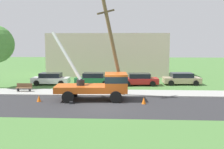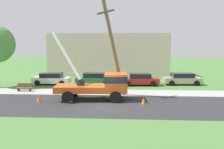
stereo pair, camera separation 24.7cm
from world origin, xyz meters
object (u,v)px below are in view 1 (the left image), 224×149
(parked_sedan_green, at_px, (94,79))
(parked_sedan_tan, at_px, (182,79))
(utility_truck, at_px, (101,84))
(parked_sedan_red, at_px, (139,79))
(traffic_cone_behind, at_px, (39,98))
(park_bench, at_px, (24,88))
(leaning_utility_pole, at_px, (113,48))
(traffic_cone_ahead, at_px, (144,101))
(parked_sedan_white, at_px, (51,79))

(parked_sedan_green, bearing_deg, parked_sedan_tan, 3.02)
(utility_truck, relative_size, parked_sedan_red, 1.53)
(utility_truck, relative_size, traffic_cone_behind, 12.34)
(parked_sedan_green, relative_size, park_bench, 2.77)
(leaning_utility_pole, distance_m, traffic_cone_ahead, 5.62)
(traffic_cone_ahead, height_order, park_bench, park_bench)
(parked_sedan_green, height_order, park_bench, parked_sedan_green)
(traffic_cone_ahead, distance_m, parked_sedan_red, 9.53)
(parked_sedan_white, bearing_deg, parked_sedan_green, 4.15)
(traffic_cone_behind, bearing_deg, parked_sedan_red, 45.69)
(leaning_utility_pole, bearing_deg, traffic_cone_behind, -160.13)
(traffic_cone_ahead, xyz_separation_m, park_bench, (-11.81, 4.51, 0.18))
(traffic_cone_behind, distance_m, parked_sedan_white, 9.22)
(leaning_utility_pole, distance_m, traffic_cone_behind, 7.87)
(parked_sedan_red, bearing_deg, traffic_cone_behind, -134.31)
(parked_sedan_tan, xyz_separation_m, park_bench, (-17.00, -5.84, -0.25))
(parked_sedan_white, height_order, parked_sedan_green, same)
(parked_sedan_white, xyz_separation_m, park_bench, (-1.31, -4.91, -0.25))
(parked_sedan_green, relative_size, parked_sedan_tan, 0.99)
(leaning_utility_pole, xyz_separation_m, traffic_cone_behind, (-6.24, -2.26, -4.23))
(parked_sedan_tan, bearing_deg, parked_sedan_red, -170.78)
(parked_sedan_white, relative_size, parked_sedan_red, 0.98)
(leaning_utility_pole, relative_size, parked_sedan_white, 1.99)
(utility_truck, distance_m, traffic_cone_ahead, 4.05)
(leaning_utility_pole, relative_size, parked_sedan_tan, 1.96)
(leaning_utility_pole, bearing_deg, parked_sedan_red, 68.62)
(traffic_cone_ahead, distance_m, parked_sedan_green, 11.17)
(traffic_cone_behind, relative_size, parked_sedan_tan, 0.12)
(leaning_utility_pole, xyz_separation_m, traffic_cone_ahead, (2.62, -2.62, -4.23))
(parked_sedan_red, xyz_separation_m, parked_sedan_tan, (5.12, 0.83, 0.00))
(utility_truck, xyz_separation_m, traffic_cone_behind, (-5.22, -1.00, -1.13))
(leaning_utility_pole, height_order, parked_sedan_green, leaning_utility_pole)
(traffic_cone_ahead, bearing_deg, utility_truck, 159.55)
(traffic_cone_ahead, bearing_deg, park_bench, 159.09)
(utility_truck, bearing_deg, park_bench, 158.89)
(traffic_cone_ahead, bearing_deg, leaning_utility_pole, 135.07)
(traffic_cone_ahead, height_order, traffic_cone_behind, same)
(traffic_cone_ahead, xyz_separation_m, parked_sedan_white, (-10.49, 9.42, 0.43))
(park_bench, bearing_deg, traffic_cone_behind, -54.67)
(utility_truck, relative_size, park_bench, 4.32)
(leaning_utility_pole, distance_m, parked_sedan_white, 11.08)
(parked_sedan_red, relative_size, parked_sedan_tan, 1.01)
(traffic_cone_behind, height_order, parked_sedan_white, parked_sedan_white)
(traffic_cone_ahead, height_order, parked_sedan_tan, parked_sedan_tan)
(traffic_cone_ahead, distance_m, park_bench, 12.64)
(traffic_cone_ahead, relative_size, park_bench, 0.35)
(utility_truck, distance_m, parked_sedan_red, 9.00)
(traffic_cone_ahead, distance_m, parked_sedan_tan, 11.59)
(parked_sedan_tan, bearing_deg, traffic_cone_behind, -144.60)
(parked_sedan_white, bearing_deg, parked_sedan_red, 0.53)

